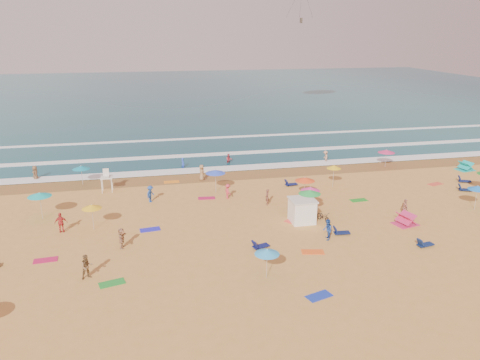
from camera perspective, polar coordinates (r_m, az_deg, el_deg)
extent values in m
plane|color=gold|center=(42.35, -2.29, -4.64)|extent=(220.00, 220.00, 0.00)
cube|color=#0C4756|center=(123.82, -8.92, 10.21)|extent=(220.00, 140.00, 0.18)
plane|color=olive|center=(53.98, -4.51, 0.38)|extent=(220.00, 220.00, 0.00)
cube|color=white|center=(56.32, -4.85, 1.22)|extent=(200.00, 2.20, 0.05)
cube|color=white|center=(63.02, -5.65, 3.01)|extent=(200.00, 1.60, 0.05)
cube|color=white|center=(72.68, -6.53, 5.00)|extent=(200.00, 1.20, 0.05)
cube|color=white|center=(41.52, 7.58, -3.78)|extent=(2.00, 2.00, 2.00)
cube|color=silver|center=(41.14, 7.64, -2.40)|extent=(2.20, 2.20, 0.12)
imported|color=black|center=(42.11, 10.13, -4.41)|extent=(1.09, 1.78, 0.88)
cone|color=#16B7B4|center=(44.88, -23.26, -1.63)|extent=(2.04, 2.04, 0.35)
cone|color=#D02E69|center=(60.15, 17.42, 3.37)|extent=(2.05, 2.05, 0.35)
cone|color=yellow|center=(41.15, -17.63, -3.10)|extent=(1.66, 1.66, 0.35)
cone|color=yellow|center=(50.72, 11.38, 1.59)|extent=(1.53, 1.53, 0.35)
cone|color=#34A9EB|center=(31.94, 3.31, -8.71)|extent=(1.70, 1.70, 0.35)
cone|color=#EA3490|center=(43.25, 8.57, -1.07)|extent=(1.77, 1.77, 0.35)
cone|color=blue|center=(48.03, -3.01, 1.04)|extent=(2.03, 2.03, 0.35)
cone|color=green|center=(42.45, 8.50, -1.44)|extent=(2.01, 2.01, 0.35)
cone|color=teal|center=(53.50, -18.81, 1.46)|extent=(1.87, 1.87, 0.35)
cone|color=blue|center=(48.79, 27.00, -0.84)|extent=(1.76, 1.76, 0.35)
cone|color=#FF4B1A|center=(46.95, 7.92, 0.11)|extent=(1.97, 1.97, 0.35)
cube|color=#101553|center=(36.73, 2.57, -8.05)|extent=(1.41, 0.93, 0.34)
cube|color=#0E1C46|center=(45.00, 6.91, -3.13)|extent=(1.41, 0.94, 0.34)
cube|color=#102151|center=(39.70, 21.69, -7.32)|extent=(1.38, 0.78, 0.34)
cube|color=#0E1A4A|center=(39.89, 12.32, -6.28)|extent=(1.34, 0.67, 0.34)
cube|color=#0E1C49|center=(54.51, 25.78, -1.06)|extent=(1.42, 1.03, 0.34)
cube|color=#0F1B4F|center=(57.56, 25.72, -0.11)|extent=(1.42, 1.02, 0.34)
cube|color=#101850|center=(51.08, 6.28, -0.51)|extent=(1.36, 0.71, 0.34)
cube|color=#C3184E|center=(37.79, -22.62, -9.00)|extent=(1.77, 1.00, 0.03)
cube|color=#2521D4|center=(40.65, -10.91, -5.95)|extent=(1.79, 1.06, 0.03)
cube|color=#238F2E|center=(33.22, -15.34, -12.03)|extent=(1.86, 1.26, 0.03)
cube|color=orange|center=(52.63, -8.34, -0.22)|extent=(1.70, 0.86, 0.03)
cube|color=#F8483A|center=(42.12, 6.53, -4.86)|extent=(1.90, 1.64, 0.03)
cube|color=#BE174D|center=(47.22, -4.09, -2.22)|extent=(1.77, 1.01, 0.03)
cube|color=#1C35B2|center=(31.15, 9.61, -13.77)|extent=(1.88, 1.33, 0.03)
cube|color=#248F23|center=(48.02, 14.26, -2.40)|extent=(1.75, 0.97, 0.03)
cube|color=#FF5F1C|center=(36.57, 8.86, -8.65)|extent=(1.84, 1.19, 0.03)
cube|color=#E14B35|center=(55.65, 22.72, -0.46)|extent=(1.87, 1.29, 0.03)
imported|color=tan|center=(44.69, 19.45, -3.25)|extent=(0.50, 1.06, 1.76)
imported|color=red|center=(41.85, -20.98, -4.88)|extent=(1.03, 0.45, 1.74)
imported|color=#A1774A|center=(52.53, -4.69, 0.91)|extent=(0.63, 0.92, 1.83)
imported|color=tan|center=(60.78, 10.37, 2.75)|extent=(0.76, 1.18, 1.73)
imported|color=#244BA8|center=(38.44, 10.61, -5.98)|extent=(0.88, 1.00, 1.74)
imported|color=brown|center=(57.52, -23.67, 0.70)|extent=(0.82, 1.04, 1.88)
imported|color=brown|center=(33.91, -18.17, -10.01)|extent=(1.05, 0.95, 1.76)
imported|color=tan|center=(37.59, -14.23, -6.88)|extent=(0.69, 1.58, 1.65)
imported|color=#D53545|center=(46.85, -1.49, -1.39)|extent=(0.82, 1.09, 1.49)
imported|color=brown|center=(45.22, 3.32, -2.09)|extent=(0.42, 0.60, 1.57)
imported|color=blue|center=(57.52, -6.97, 1.95)|extent=(0.54, 0.66, 1.56)
imported|color=#224BA0|center=(46.68, -10.86, -1.67)|extent=(1.11, 1.25, 1.68)
imported|color=#BD2F3A|center=(59.11, -1.37, 2.50)|extent=(0.74, 0.58, 1.52)
cube|color=#3F3326|center=(88.41, 7.47, 18.72)|extent=(0.40, 0.30, 0.90)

